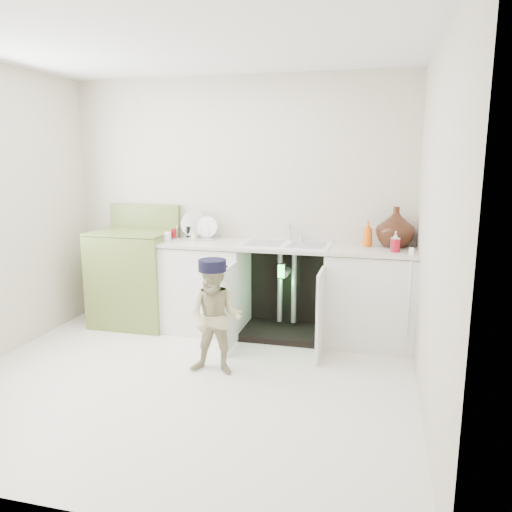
{
  "coord_description": "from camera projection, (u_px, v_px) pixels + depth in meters",
  "views": [
    {
      "loc": [
        1.41,
        -3.38,
        1.73
      ],
      "look_at": [
        0.39,
        0.7,
        0.88
      ],
      "focal_mm": 35.0,
      "sensor_mm": 36.0,
      "label": 1
    }
  ],
  "objects": [
    {
      "name": "repair_worker",
      "position": [
        216.0,
        317.0,
        3.95
      ],
      "size": [
        0.66,
        0.84,
        0.93
      ],
      "rotation": [
        0.0,
        0.0,
        0.02
      ],
      "color": "#C1B88A",
      "rests_on": "ground"
    },
    {
      "name": "counter_run",
      "position": [
        290.0,
        287.0,
        4.81
      ],
      "size": [
        2.44,
        1.02,
        1.27
      ],
      "color": "silver",
      "rests_on": "ground"
    },
    {
      "name": "ground",
      "position": [
        186.0,
        381.0,
        3.89
      ],
      "size": [
        3.5,
        3.5,
        0.0
      ],
      "primitive_type": "plane",
      "color": "beige",
      "rests_on": "ground"
    },
    {
      "name": "room_shell",
      "position": [
        181.0,
        222.0,
        3.65
      ],
      "size": [
        6.0,
        5.5,
        1.26
      ],
      "color": "beige",
      "rests_on": "ground"
    },
    {
      "name": "avocado_stove",
      "position": [
        135.0,
        276.0,
        5.16
      ],
      "size": [
        0.79,
        0.65,
        1.22
      ],
      "color": "olive",
      "rests_on": "ground"
    }
  ]
}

